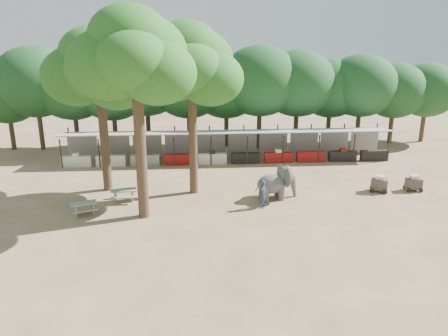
{
  "coord_description": "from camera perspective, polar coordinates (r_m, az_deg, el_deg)",
  "views": [
    {
      "loc": [
        -3.03,
        -22.41,
        10.29
      ],
      "look_at": [
        -1.0,
        5.0,
        2.0
      ],
      "focal_mm": 35.0,
      "sensor_mm": 36.0,
      "label": 1
    }
  ],
  "objects": [
    {
      "name": "handler",
      "position": [
        27.35,
        5.15,
        -3.38
      ],
      "size": [
        0.66,
        0.77,
        1.79
      ],
      "primitive_type": "imported",
      "rotation": [
        0.0,
        0.0,
        1.15
      ],
      "color": "#26384C",
      "rests_on": "ground"
    },
    {
      "name": "elephant",
      "position": [
        28.87,
        6.93,
        -1.91
      ],
      "size": [
        2.94,
        2.18,
        2.19
      ],
      "rotation": [
        0.0,
        0.0,
        0.2
      ],
      "color": "#494646",
      "rests_on": "ground"
    },
    {
      "name": "ground",
      "position": [
        24.84,
        3.18,
        -7.71
      ],
      "size": [
        100.0,
        100.0,
        0.0
      ],
      "primitive_type": "plane",
      "color": "brown",
      "rests_on": "ground"
    },
    {
      "name": "yard_tree_center",
      "position": [
        24.82,
        -11.77,
        13.95
      ],
      "size": [
        7.1,
        6.9,
        12.04
      ],
      "color": "#332316",
      "rests_on": "ground"
    },
    {
      "name": "vendor_stalls",
      "position": [
        37.5,
        0.53,
        2.73
      ],
      "size": [
        28.0,
        2.99,
        2.8
      ],
      "color": "#A4A8AB",
      "rests_on": "ground"
    },
    {
      "name": "yard_tree_left",
      "position": [
        30.29,
        -16.23,
        12.18
      ],
      "size": [
        7.1,
        6.9,
        11.02
      ],
      "color": "#332316",
      "rests_on": "ground"
    },
    {
      "name": "cart_front",
      "position": [
        32.98,
        23.52,
        -1.83
      ],
      "size": [
        1.22,
        0.87,
        1.12
      ],
      "rotation": [
        0.0,
        0.0,
        -0.11
      ],
      "color": "#3C2F28",
      "rests_on": "ground"
    },
    {
      "name": "yard_tree_back",
      "position": [
        28.65,
        -4.56,
        13.24
      ],
      "size": [
        7.1,
        6.9,
        11.36
      ],
      "color": "#332316",
      "rests_on": "ground"
    },
    {
      "name": "picnic_table_near",
      "position": [
        27.63,
        -17.82,
        -4.84
      ],
      "size": [
        1.88,
        1.79,
        0.75
      ],
      "rotation": [
        0.0,
        0.0,
        0.36
      ],
      "color": "gray",
      "rests_on": "ground"
    },
    {
      "name": "backdrop_trees",
      "position": [
        41.79,
        -0.05,
        10.22
      ],
      "size": [
        46.46,
        5.95,
        8.33
      ],
      "color": "#332316",
      "rests_on": "ground"
    },
    {
      "name": "picnic_table_far",
      "position": [
        29.12,
        -12.95,
        -3.26
      ],
      "size": [
        1.7,
        1.56,
        0.8
      ],
      "rotation": [
        0.0,
        0.0,
        0.08
      ],
      "color": "gray",
      "rests_on": "ground"
    },
    {
      "name": "cart_back",
      "position": [
        31.88,
        19.59,
        -1.97
      ],
      "size": [
        1.4,
        1.18,
        1.16
      ],
      "rotation": [
        0.0,
        0.0,
        -0.41
      ],
      "color": "#3C2F28",
      "rests_on": "ground"
    }
  ]
}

